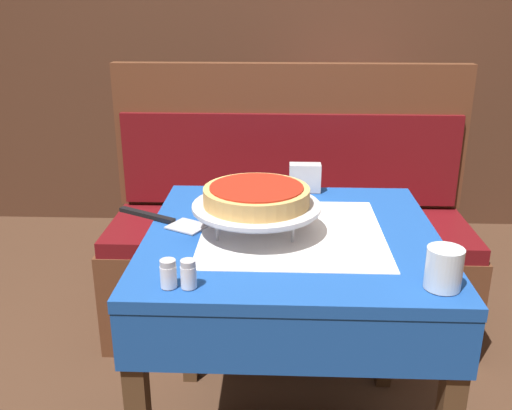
{
  "coord_description": "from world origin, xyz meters",
  "views": [
    {
      "loc": [
        -0.04,
        -1.41,
        1.33
      ],
      "look_at": [
        -0.09,
        -0.04,
        0.83
      ],
      "focal_mm": 40.0,
      "sensor_mm": 36.0,
      "label": 1
    }
  ],
  "objects_px": {
    "deep_dish_pizza": "(256,195)",
    "dining_table_front": "(291,268)",
    "dining_table_rear": "(351,142)",
    "condiment_caddy": "(349,115)",
    "booth_bench": "(288,255)",
    "pizza_server": "(163,219)",
    "napkin_holder": "(305,178)",
    "water_glass_near": "(444,268)",
    "pepper_shaker": "(188,274)",
    "salt_shaker": "(168,274)",
    "pizza_pan_stand": "(256,208)"
  },
  "relations": [
    {
      "from": "booth_bench",
      "to": "salt_shaker",
      "type": "xyz_separation_m",
      "value": [
        -0.28,
        -1.07,
        0.45
      ]
    },
    {
      "from": "pepper_shaker",
      "to": "dining_table_rear",
      "type": "bearing_deg",
      "value": 72.7
    },
    {
      "from": "dining_table_rear",
      "to": "booth_bench",
      "type": "relative_size",
      "value": 0.51
    },
    {
      "from": "deep_dish_pizza",
      "to": "dining_table_front",
      "type": "bearing_deg",
      "value": 7.22
    },
    {
      "from": "dining_table_rear",
      "to": "deep_dish_pizza",
      "type": "xyz_separation_m",
      "value": [
        -0.43,
        -1.49,
        0.21
      ]
    },
    {
      "from": "dining_table_front",
      "to": "deep_dish_pizza",
      "type": "xyz_separation_m",
      "value": [
        -0.09,
        -0.01,
        0.21
      ]
    },
    {
      "from": "booth_bench",
      "to": "pizza_server",
      "type": "xyz_separation_m",
      "value": [
        -0.36,
        -0.69,
        0.42
      ]
    },
    {
      "from": "booth_bench",
      "to": "condiment_caddy",
      "type": "relative_size",
      "value": 8.51
    },
    {
      "from": "deep_dish_pizza",
      "to": "napkin_holder",
      "type": "relative_size",
      "value": 2.76
    },
    {
      "from": "booth_bench",
      "to": "pizza_server",
      "type": "height_order",
      "value": "booth_bench"
    },
    {
      "from": "salt_shaker",
      "to": "condiment_caddy",
      "type": "height_order",
      "value": "condiment_caddy"
    },
    {
      "from": "dining_table_front",
      "to": "pizza_server",
      "type": "relative_size",
      "value": 2.77
    },
    {
      "from": "booth_bench",
      "to": "water_glass_near",
      "type": "bearing_deg",
      "value": -73.57
    },
    {
      "from": "dining_table_rear",
      "to": "condiment_caddy",
      "type": "relative_size",
      "value": 4.37
    },
    {
      "from": "booth_bench",
      "to": "napkin_holder",
      "type": "xyz_separation_m",
      "value": [
        0.04,
        -0.41,
        0.46
      ]
    },
    {
      "from": "dining_table_rear",
      "to": "booth_bench",
      "type": "bearing_deg",
      "value": -114.13
    },
    {
      "from": "dining_table_rear",
      "to": "salt_shaker",
      "type": "bearing_deg",
      "value": -108.55
    },
    {
      "from": "pizza_pan_stand",
      "to": "pepper_shaker",
      "type": "bearing_deg",
      "value": -113.33
    },
    {
      "from": "pizza_pan_stand",
      "to": "pizza_server",
      "type": "bearing_deg",
      "value": 164.44
    },
    {
      "from": "booth_bench",
      "to": "napkin_holder",
      "type": "relative_size",
      "value": 14.55
    },
    {
      "from": "dining_table_front",
      "to": "napkin_holder",
      "type": "height_order",
      "value": "napkin_holder"
    },
    {
      "from": "napkin_holder",
      "to": "condiment_caddy",
      "type": "bearing_deg",
      "value": 76.34
    },
    {
      "from": "booth_bench",
      "to": "condiment_caddy",
      "type": "bearing_deg",
      "value": 65.72
    },
    {
      "from": "dining_table_rear",
      "to": "pizza_server",
      "type": "height_order",
      "value": "pizza_server"
    },
    {
      "from": "condiment_caddy",
      "to": "napkin_holder",
      "type": "bearing_deg",
      "value": -103.66
    },
    {
      "from": "dining_table_front",
      "to": "pepper_shaker",
      "type": "relative_size",
      "value": 12.25
    },
    {
      "from": "pizza_pan_stand",
      "to": "pizza_server",
      "type": "xyz_separation_m",
      "value": [
        -0.26,
        0.07,
        -0.07
      ]
    },
    {
      "from": "dining_table_rear",
      "to": "pepper_shaker",
      "type": "distance_m",
      "value": 1.88
    },
    {
      "from": "dining_table_front",
      "to": "pizza_pan_stand",
      "type": "height_order",
      "value": "pizza_pan_stand"
    },
    {
      "from": "dining_table_front",
      "to": "pepper_shaker",
      "type": "bearing_deg",
      "value": -125.37
    },
    {
      "from": "dining_table_front",
      "to": "condiment_caddy",
      "type": "distance_m",
      "value": 1.46
    },
    {
      "from": "deep_dish_pizza",
      "to": "pepper_shaker",
      "type": "xyz_separation_m",
      "value": [
        -0.13,
        -0.31,
        -0.07
      ]
    },
    {
      "from": "dining_table_rear",
      "to": "water_glass_near",
      "type": "bearing_deg",
      "value": -90.51
    },
    {
      "from": "water_glass_near",
      "to": "booth_bench",
      "type": "bearing_deg",
      "value": 106.43
    },
    {
      "from": "booth_bench",
      "to": "napkin_holder",
      "type": "height_order",
      "value": "booth_bench"
    },
    {
      "from": "pizza_server",
      "to": "booth_bench",
      "type": "bearing_deg",
      "value": 62.05
    },
    {
      "from": "water_glass_near",
      "to": "dining_table_front",
      "type": "bearing_deg",
      "value": 136.48
    },
    {
      "from": "pizza_pan_stand",
      "to": "salt_shaker",
      "type": "height_order",
      "value": "pizza_pan_stand"
    },
    {
      "from": "booth_bench",
      "to": "condiment_caddy",
      "type": "distance_m",
      "value": 0.87
    },
    {
      "from": "dining_table_front",
      "to": "salt_shaker",
      "type": "distance_m",
      "value": 0.44
    },
    {
      "from": "dining_table_rear",
      "to": "deep_dish_pizza",
      "type": "relative_size",
      "value": 2.7
    },
    {
      "from": "pizza_server",
      "to": "salt_shaker",
      "type": "xyz_separation_m",
      "value": [
        0.09,
        -0.38,
        0.03
      ]
    },
    {
      "from": "dining_table_front",
      "to": "booth_bench",
      "type": "height_order",
      "value": "booth_bench"
    },
    {
      "from": "dining_table_front",
      "to": "salt_shaker",
      "type": "bearing_deg",
      "value": -130.19
    },
    {
      "from": "dining_table_front",
      "to": "water_glass_near",
      "type": "relative_size",
      "value": 8.47
    },
    {
      "from": "water_glass_near",
      "to": "salt_shaker",
      "type": "height_order",
      "value": "water_glass_near"
    },
    {
      "from": "booth_bench",
      "to": "water_glass_near",
      "type": "distance_m",
      "value": 1.19
    },
    {
      "from": "dining_table_rear",
      "to": "pizza_pan_stand",
      "type": "bearing_deg",
      "value": -105.99
    },
    {
      "from": "salt_shaker",
      "to": "pepper_shaker",
      "type": "xyz_separation_m",
      "value": [
        0.04,
        -0.0,
        0.0
      ]
    },
    {
      "from": "deep_dish_pizza",
      "to": "condiment_caddy",
      "type": "bearing_deg",
      "value": 74.27
    }
  ]
}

